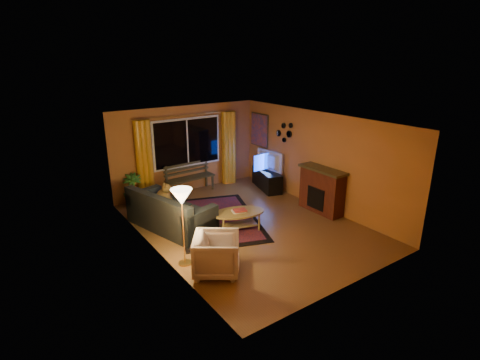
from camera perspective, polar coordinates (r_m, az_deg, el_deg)
floor at (r=8.96m, az=1.10°, el=-6.94°), size 4.50×6.00×0.02m
ceiling at (r=8.20m, az=1.21°, el=9.16°), size 4.50×6.00×0.02m
wall_back at (r=10.98m, az=-8.12°, el=4.70°), size 4.50×0.02×2.50m
wall_left at (r=7.47m, az=-13.05°, el=-2.30°), size 0.02×6.00×2.50m
wall_right at (r=9.94m, az=11.79°, el=3.01°), size 0.02×6.00×2.50m
window at (r=10.88m, az=-8.01°, el=5.65°), size 2.00×0.02×1.30m
curtain_rod at (r=10.69m, az=-8.09°, el=9.79°), size 3.20×0.03×0.03m
curtain_left at (r=10.39m, az=-14.40°, el=2.74°), size 0.36×0.36×2.24m
curtain_right at (r=11.56m, az=-1.81°, el=4.90°), size 0.36×0.36×2.24m
bench at (r=11.03m, az=-7.55°, el=-0.80°), size 1.51×0.53×0.44m
potted_plant at (r=10.34m, az=-16.04°, el=-1.46°), size 0.62×0.62×0.87m
sofa at (r=8.82m, az=-10.53°, el=-4.50°), size 1.47×2.35×0.88m
dog at (r=9.17m, az=-11.62°, el=-2.10°), size 0.43×0.51×0.47m
armchair at (r=6.97m, az=-3.56°, el=-10.97°), size 1.09×1.10×0.83m
floor_lamp at (r=7.15m, az=-8.65°, el=-7.17°), size 0.30×0.30×1.54m
rug at (r=9.27m, az=-3.56°, el=-5.93°), size 2.80×3.47×0.02m
coffee_table at (r=8.65m, az=-0.22°, el=-6.22°), size 1.52×1.52×0.45m
tv_console at (r=11.28m, az=4.12°, el=0.08°), size 0.80×1.41×0.56m
television at (r=11.11m, az=4.18°, el=2.91°), size 0.21×1.04×0.60m
fireplace at (r=9.74m, az=12.35°, el=-1.67°), size 0.40×1.20×1.10m
mirror_cluster at (r=10.69m, az=6.74°, el=7.39°), size 0.06×0.60×0.56m
painting at (r=11.59m, az=2.98°, el=7.61°), size 0.04×0.76×0.96m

